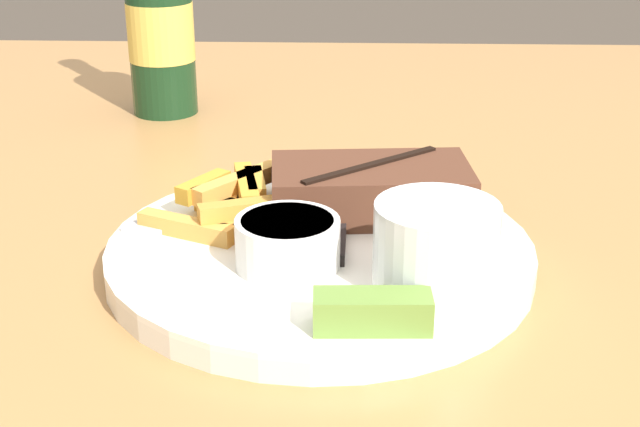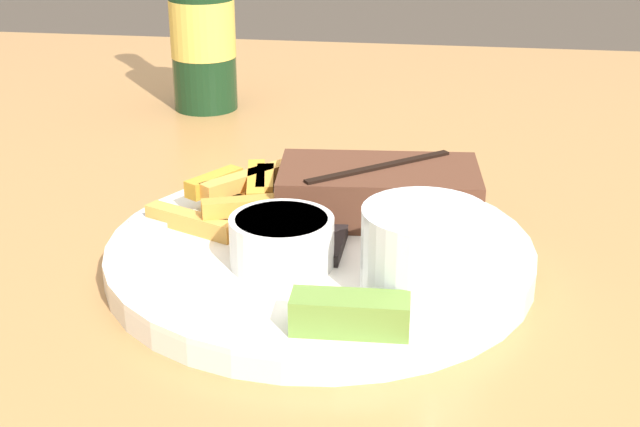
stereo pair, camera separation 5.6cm
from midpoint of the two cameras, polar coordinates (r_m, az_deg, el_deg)
dining_table at (r=0.61m, az=2.67°, el=-8.90°), size 1.46×1.36×0.76m
dinner_plate at (r=0.58m, az=2.81°, el=-2.72°), size 0.27×0.27×0.02m
steak_portion at (r=0.61m, az=6.42°, el=1.36°), size 0.14×0.08×0.04m
fries_pile at (r=0.61m, az=-2.20°, el=0.83°), size 0.13×0.12×0.02m
coleslaw_cup at (r=0.50m, az=9.90°, el=-2.23°), size 0.07×0.07×0.05m
dipping_sauce_cup at (r=0.53m, az=0.55°, el=-1.71°), size 0.06×0.06×0.03m
pickle_spear at (r=0.47m, az=5.39°, el=-6.50°), size 0.06×0.02×0.02m
fork_utensil at (r=0.59m, az=-3.94°, el=-0.96°), size 0.13×0.03×0.00m
knife_utensil at (r=0.60m, az=3.98°, el=-0.51°), size 0.02×0.17×0.01m
beer_bottle at (r=0.91m, az=-5.75°, el=11.93°), size 0.07×0.07×0.24m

